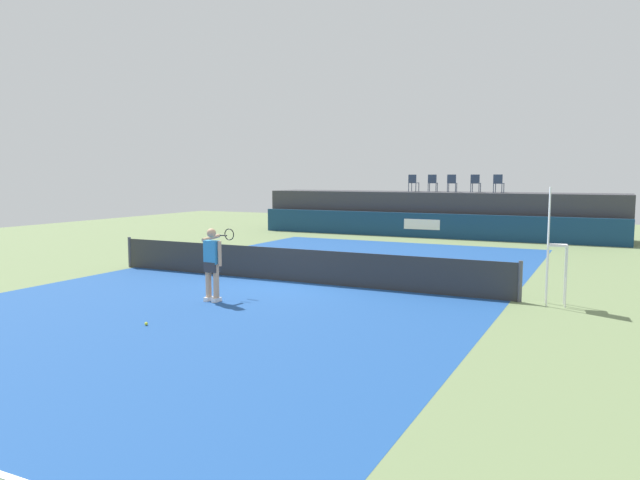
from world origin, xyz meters
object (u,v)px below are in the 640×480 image
spectator_chair_right (475,182)px  tennis_ball (146,324)px  umpire_chair (553,238)px  spectator_chair_far_right (498,183)px  spectator_chair_center (452,182)px  spectator_chair_far_left (413,182)px  tennis_player (213,262)px  net_post_far (520,281)px  net_post_near (130,252)px  spectator_chair_left (433,182)px

spectator_chair_right → tennis_ball: size_ratio=13.06×
umpire_chair → tennis_ball: bearing=-141.5°
spectator_chair_far_right → spectator_chair_center: bearing=176.9°
spectator_chair_far_left → umpire_chair: spectator_chair_far_left is taller
tennis_player → spectator_chair_right: bearing=82.7°
tennis_player → tennis_ball: tennis_player is taller
umpire_chair → net_post_far: bearing=178.8°
umpire_chair → tennis_player: size_ratio=1.56×
spectator_chair_right → tennis_player: size_ratio=0.50×
spectator_chair_right → umpire_chair: (4.96, -15.41, -1.11)m
spectator_chair_center → spectator_chair_right: bearing=11.1°
net_post_near → net_post_far: (12.40, 0.00, 0.00)m
spectator_chair_left → spectator_chair_right: 2.20m
spectator_chair_center → tennis_player: 18.47m
net_post_near → umpire_chair: bearing=-0.1°
spectator_chair_center → net_post_far: 16.25m
tennis_player → net_post_far: bearing=25.5°
spectator_chair_left → spectator_chair_far_right: size_ratio=1.00×
spectator_chair_left → net_post_far: size_ratio=0.89×
spectator_chair_left → umpire_chair: size_ratio=0.32×
spectator_chair_center → umpire_chair: size_ratio=0.32×
spectator_chair_left → spectator_chair_center: bearing=-14.4°
spectator_chair_right → spectator_chair_far_right: size_ratio=1.00×
spectator_chair_center → spectator_chair_right: same height
spectator_chair_left → tennis_player: spectator_chair_left is taller
spectator_chair_right → net_post_near: (-8.13, -15.39, -2.19)m
net_post_near → tennis_ball: size_ratio=14.71×
spectator_chair_far_left → spectator_chair_far_right: bearing=-5.2°
spectator_chair_far_left → spectator_chair_far_right: same height
net_post_far → spectator_chair_far_left: bearing=115.9°
umpire_chair → tennis_player: (-7.35, -3.17, -0.63)m
tennis_player → spectator_chair_center: bearing=86.1°
spectator_chair_right → tennis_ball: (-2.19, -21.09, -2.66)m
spectator_chair_far_left → net_post_near: bearing=-107.6°
spectator_chair_far_left → spectator_chair_center: (2.11, -0.27, 0.00)m
spectator_chair_far_left → umpire_chair: (8.20, -15.46, -1.11)m
spectator_chair_center → tennis_ball: size_ratio=13.06×
spectator_chair_far_left → umpire_chair: 17.53m
spectator_chair_far_right → spectator_chair_left: bearing=173.2°
spectator_chair_far_left → spectator_chair_center: bearing=-7.4°
spectator_chair_right → tennis_ball: 21.37m
spectator_chair_right → net_post_far: (4.27, -15.39, -2.19)m
spectator_chair_left → net_post_near: spectator_chair_left is taller
net_post_far → spectator_chair_center: bearing=109.6°
spectator_chair_right → tennis_player: spectator_chair_right is taller
spectator_chair_far_left → spectator_chair_far_right: (4.41, -0.40, 0.00)m
tennis_player → umpire_chair: bearing=23.3°
spectator_chair_left → net_post_near: 16.69m
spectator_chair_center → net_post_near: spectator_chair_center is taller
spectator_chair_far_left → tennis_ball: bearing=-87.1°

